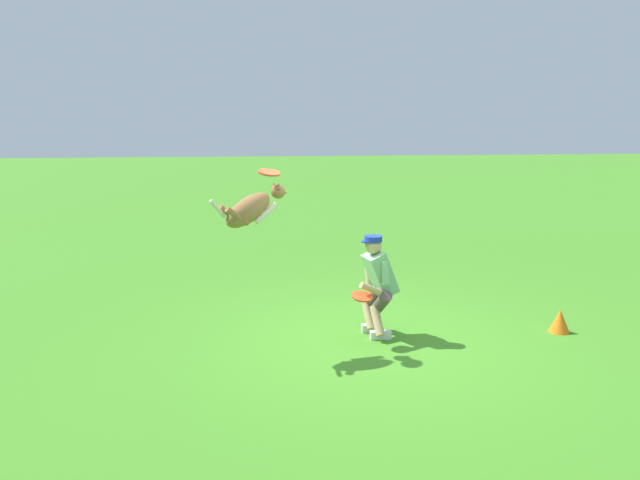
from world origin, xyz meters
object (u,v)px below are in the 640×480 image
object	(u,v)px
frisbee_held	(362,296)
dog	(252,209)
frisbee_flying	(269,173)
person	(377,282)
training_cone	(560,321)

from	to	relation	value
frisbee_held	dog	bearing A→B (deg)	1.01
dog	frisbee_flying	xyz separation A→B (m)	(-0.21, -0.11, 0.40)
person	frisbee_flying	distance (m)	1.95
dog	frisbee_held	world-z (taller)	dog
person	training_cone	size ratio (longest dim) A/B	4.33
person	frisbee_flying	bearing A→B (deg)	-4.49
dog	training_cone	world-z (taller)	dog
frisbee_flying	training_cone	xyz separation A→B (m)	(-3.71, -0.13, -1.96)
frisbee_held	training_cone	size ratio (longest dim) A/B	0.88
person	training_cone	world-z (taller)	person
training_cone	person	bearing A→B (deg)	-2.28
dog	frisbee_flying	distance (m)	0.47
frisbee_flying	person	bearing A→B (deg)	-170.58
frisbee_flying	frisbee_held	distance (m)	1.86
frisbee_flying	training_cone	world-z (taller)	frisbee_flying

